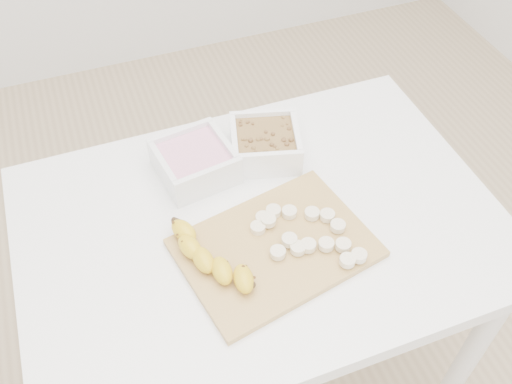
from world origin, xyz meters
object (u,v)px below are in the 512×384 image
object	(u,v)px
table	(261,248)
bowl_granola	(265,143)
cutting_board	(275,248)
bowl_yogurt	(195,161)
banana	(212,258)

from	to	relation	value
table	bowl_granola	size ratio (longest dim) A/B	5.31
cutting_board	table	bearing A→B (deg)	90.24
table	bowl_yogurt	bearing A→B (deg)	115.66
banana	bowl_granola	bearing A→B (deg)	36.18
bowl_yogurt	cutting_board	xyz separation A→B (m)	(0.09, -0.26, -0.03)
table	bowl_granola	bearing A→B (deg)	66.49
table	banana	bearing A→B (deg)	-149.61
bowl_yogurt	banana	bearing A→B (deg)	-99.40
cutting_board	banana	bearing A→B (deg)	178.39
bowl_yogurt	banana	xyz separation A→B (m)	(-0.04, -0.26, -0.00)
banana	cutting_board	bearing A→B (deg)	-16.44
table	banana	world-z (taller)	banana
table	cutting_board	xyz separation A→B (m)	(0.00, -0.08, 0.10)
bowl_yogurt	cutting_board	bearing A→B (deg)	-71.48
bowl_yogurt	cutting_board	world-z (taller)	bowl_yogurt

